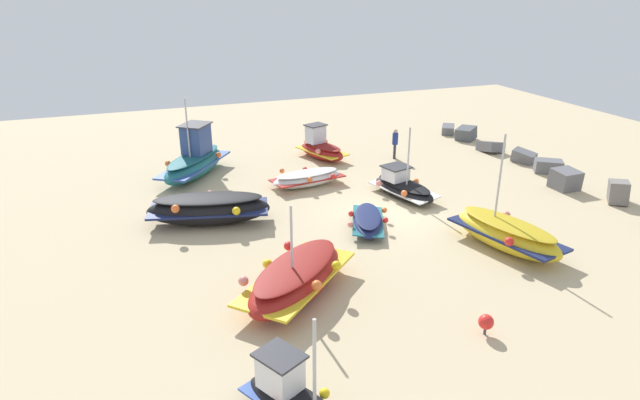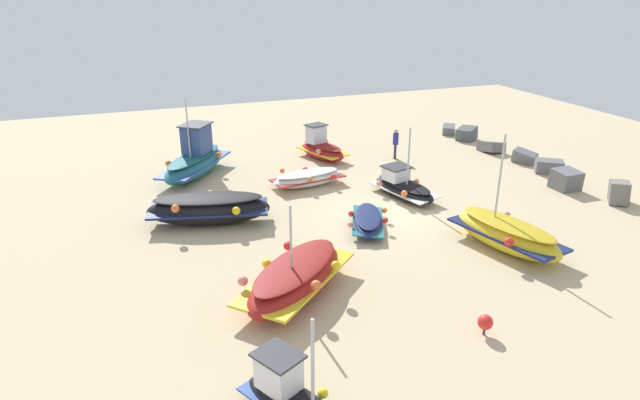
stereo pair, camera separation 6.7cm
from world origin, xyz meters
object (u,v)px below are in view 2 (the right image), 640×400
object	(u,v)px
fishing_boat_4	(403,187)
mooring_buoy_0	(485,322)
fishing_boat_1	(296,278)
fishing_boat_5	(308,178)
fishing_boat_7	(368,221)
person_walking	(396,142)
fishing_boat_0	(195,160)
fishing_boat_6	(209,208)
fishing_boat_2	(321,148)
fishing_boat_3	(507,234)

from	to	relation	value
fishing_boat_4	mooring_buoy_0	distance (m)	10.71
fishing_boat_1	fishing_boat_5	xyz separation A→B (m)	(-9.30, 3.60, -0.22)
fishing_boat_7	person_walking	world-z (taller)	person_walking
fishing_boat_0	fishing_boat_6	size ratio (longest dim) A/B	0.98
fishing_boat_6	fishing_boat_0	bearing A→B (deg)	-78.96
fishing_boat_1	fishing_boat_6	bearing A→B (deg)	62.07
fishing_boat_6	person_walking	bearing A→B (deg)	-140.91
fishing_boat_1	fishing_boat_6	xyz separation A→B (m)	(-6.48, -1.66, 0.05)
fishing_boat_2	fishing_boat_6	distance (m)	10.05
fishing_boat_2	fishing_boat_7	size ratio (longest dim) A/B	1.07
fishing_boat_1	fishing_boat_4	xyz separation A→B (m)	(-6.43, 7.27, -0.15)
fishing_boat_2	person_walking	distance (m)	4.17
fishing_boat_0	mooring_buoy_0	size ratio (longest dim) A/B	8.23
fishing_boat_1	fishing_boat_2	size ratio (longest dim) A/B	1.36
fishing_boat_4	fishing_boat_7	xyz separation A→B (m)	(2.65, -3.00, -0.14)
fishing_boat_3	person_walking	distance (m)	11.49
fishing_boat_0	person_walking	world-z (taller)	fishing_boat_0
mooring_buoy_0	fishing_boat_1	bearing A→B (deg)	-131.74
fishing_boat_0	mooring_buoy_0	distance (m)	17.47
fishing_boat_4	person_walking	bearing A→B (deg)	-38.81
fishing_boat_6	mooring_buoy_0	distance (m)	11.97
fishing_boat_0	mooring_buoy_0	xyz separation A→B (m)	(16.52, 5.67, -0.42)
fishing_boat_4	fishing_boat_5	world-z (taller)	fishing_boat_4
fishing_boat_6	mooring_buoy_0	size ratio (longest dim) A/B	8.38
fishing_boat_0	mooring_buoy_0	world-z (taller)	fishing_boat_0
fishing_boat_2	mooring_buoy_0	world-z (taller)	fishing_boat_2
fishing_boat_7	person_walking	size ratio (longest dim) A/B	1.97
fishing_boat_2	fishing_boat_3	world-z (taller)	fishing_boat_3
fishing_boat_1	person_walking	size ratio (longest dim) A/B	2.85
fishing_boat_7	mooring_buoy_0	distance (m)	7.65
fishing_boat_1	fishing_boat_2	xyz separation A→B (m)	(-13.24, 5.78, -0.02)
fishing_boat_3	fishing_boat_4	world-z (taller)	fishing_boat_3
fishing_boat_4	person_walking	xyz separation A→B (m)	(-5.32, 2.39, 0.51)
fishing_boat_5	fishing_boat_3	bearing A→B (deg)	-70.80
fishing_boat_6	fishing_boat_2	bearing A→B (deg)	-123.60
fishing_boat_3	person_walking	bearing A→B (deg)	158.83
fishing_boat_5	mooring_buoy_0	xyz separation A→B (m)	(13.17, 0.74, 0.02)
fishing_boat_0	fishing_boat_1	xyz separation A→B (m)	(12.65, 1.33, -0.22)
fishing_boat_5	fishing_boat_7	size ratio (longest dim) A/B	1.15
fishing_boat_3	fishing_boat_6	size ratio (longest dim) A/B	0.91
fishing_boat_3	fishing_boat_4	distance (m)	6.18
mooring_buoy_0	fishing_boat_2	bearing A→B (deg)	175.20
fishing_boat_4	fishing_boat_6	distance (m)	8.93
fishing_boat_1	fishing_boat_7	size ratio (longest dim) A/B	1.45
fishing_boat_0	fishing_boat_1	size ratio (longest dim) A/B	1.07
person_walking	fishing_boat_4	bearing A→B (deg)	98.44
mooring_buoy_0	fishing_boat_3	bearing A→B (deg)	136.60
fishing_boat_3	fishing_boat_5	distance (m)	10.13
fishing_boat_2	person_walking	bearing A→B (deg)	-130.61
fishing_boat_1	person_walking	xyz separation A→B (m)	(-11.74, 9.66, 0.36)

